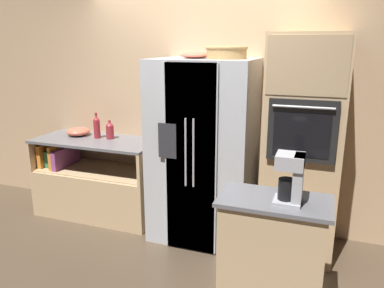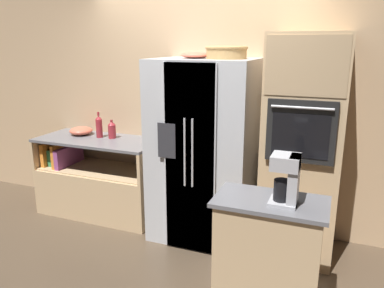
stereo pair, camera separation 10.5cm
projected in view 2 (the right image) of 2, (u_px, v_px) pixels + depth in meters
ground_plane at (185, 234)px, 4.01m from camera, size 20.00×20.00×0.00m
wall_back at (201, 98)px, 4.09m from camera, size 12.00×0.06×2.80m
counter_left at (100, 186)px, 4.46m from camera, size 1.43×0.64×0.91m
refrigerator at (203, 151)px, 3.78m from camera, size 1.00×0.79×1.84m
wall_oven at (303, 149)px, 3.44m from camera, size 0.68×0.74×2.07m
island_counter at (268, 256)px, 2.76m from camera, size 0.80×0.46×0.91m
wicker_basket at (227, 52)px, 3.44m from camera, size 0.39×0.39×0.12m
fruit_bowl at (196, 55)px, 3.57m from camera, size 0.29×0.29×0.06m
bottle_tall at (112, 129)px, 4.30m from camera, size 0.09×0.09×0.21m
bottle_short at (99, 126)px, 4.33m from camera, size 0.07×0.07×0.30m
mixing_bowl at (81, 131)px, 4.48m from camera, size 0.27×0.27×0.09m
coffee_maker at (288, 178)px, 2.52m from camera, size 0.19×0.19×0.35m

